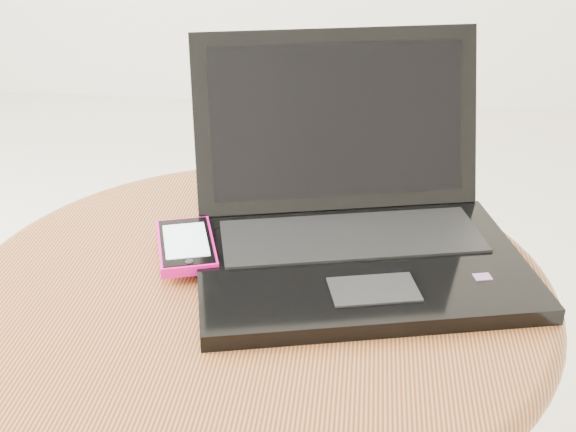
# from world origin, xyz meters

# --- Properties ---
(table) EXTENTS (0.63, 0.63, 0.50)m
(table) POSITION_xyz_m (0.07, -0.07, 0.39)
(table) COLOR #532A18
(table) RESTS_ON ground
(laptop) EXTENTS (0.40, 0.38, 0.22)m
(laptop) POSITION_xyz_m (0.17, -0.00, 0.54)
(laptop) COLOR black
(laptop) RESTS_ON table
(phone_black) EXTENTS (0.09, 0.12, 0.01)m
(phone_black) POSITION_xyz_m (0.01, -0.02, 0.50)
(phone_black) COLOR black
(phone_black) RESTS_ON table
(phone_pink) EXTENTS (0.09, 0.12, 0.01)m
(phone_pink) POSITION_xyz_m (-0.01, -0.03, 0.52)
(phone_pink) COLOR #F10E8A
(phone_pink) RESTS_ON phone_black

